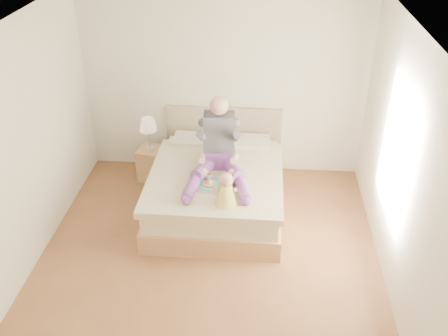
# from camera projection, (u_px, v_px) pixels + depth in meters

# --- Properties ---
(room) EXTENTS (4.02, 4.22, 2.71)m
(room) POSITION_uv_depth(u_px,v_px,m) (215.00, 145.00, 5.14)
(room) COLOR brown
(room) RESTS_ON ground
(bed) EXTENTS (1.70, 2.18, 1.00)m
(bed) POSITION_uv_depth(u_px,v_px,m) (217.00, 185.00, 6.68)
(bed) COLOR #A87B4E
(bed) RESTS_ON ground
(nightstand) EXTENTS (0.46, 0.42, 0.49)m
(nightstand) POSITION_uv_depth(u_px,v_px,m) (153.00, 164.00, 7.29)
(nightstand) COLOR #A87B4E
(nightstand) RESTS_ON ground
(lamp) EXTENTS (0.24, 0.24, 0.49)m
(lamp) POSITION_uv_depth(u_px,v_px,m) (148.00, 126.00, 6.96)
(lamp) COLOR silver
(lamp) RESTS_ON nightstand
(adult) EXTENTS (0.82, 1.18, 0.97)m
(adult) POSITION_uv_depth(u_px,v_px,m) (219.00, 151.00, 6.30)
(adult) COLOR #743C97
(adult) RESTS_ON bed
(tray) EXTENTS (0.47, 0.39, 0.12)m
(tray) POSITION_uv_depth(u_px,v_px,m) (217.00, 185.00, 6.09)
(tray) COLOR silver
(tray) RESTS_ON bed
(baby) EXTENTS (0.28, 0.37, 0.42)m
(baby) POSITION_uv_depth(u_px,v_px,m) (226.00, 191.00, 5.72)
(baby) COLOR #F2E14C
(baby) RESTS_ON bed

